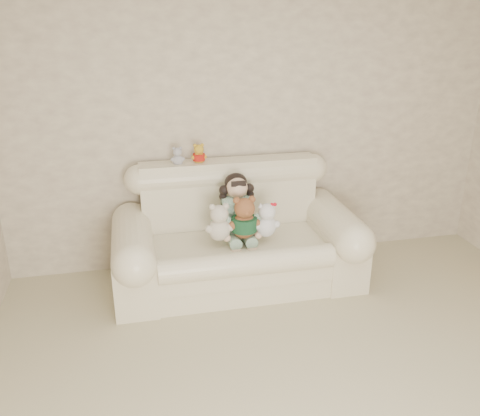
% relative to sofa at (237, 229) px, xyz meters
% --- Properties ---
extents(wall_back, '(4.50, 0.00, 4.50)m').
position_rel_sofa_xyz_m(wall_back, '(0.27, 0.50, 0.78)').
color(wall_back, beige).
rests_on(wall_back, ground).
extents(sofa, '(2.10, 0.95, 1.03)m').
position_rel_sofa_xyz_m(sofa, '(0.00, 0.00, 0.00)').
color(sofa, beige).
rests_on(sofa, floor).
extents(seated_child, '(0.37, 0.44, 0.57)m').
position_rel_sofa_xyz_m(seated_child, '(0.01, 0.08, 0.19)').
color(seated_child, '#2F784A').
rests_on(seated_child, sofa).
extents(brown_teddy, '(0.28, 0.22, 0.42)m').
position_rel_sofa_xyz_m(brown_teddy, '(0.03, -0.13, 0.20)').
color(brown_teddy, brown).
rests_on(brown_teddy, sofa).
extents(white_cat, '(0.27, 0.24, 0.35)m').
position_rel_sofa_xyz_m(white_cat, '(0.22, -0.14, 0.16)').
color(white_cat, silver).
rests_on(white_cat, sofa).
extents(cream_teddy, '(0.25, 0.20, 0.37)m').
position_rel_sofa_xyz_m(cream_teddy, '(-0.18, -0.14, 0.17)').
color(cream_teddy, beige).
rests_on(cream_teddy, sofa).
extents(yellow_mini_bear, '(0.14, 0.11, 0.21)m').
position_rel_sofa_xyz_m(yellow_mini_bear, '(-0.26, 0.36, 0.60)').
color(yellow_mini_bear, gold).
rests_on(yellow_mini_bear, sofa).
extents(grey_mini_plush, '(0.14, 0.12, 0.19)m').
position_rel_sofa_xyz_m(grey_mini_plush, '(-0.45, 0.35, 0.59)').
color(grey_mini_plush, '#BBBBC2').
rests_on(grey_mini_plush, sofa).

